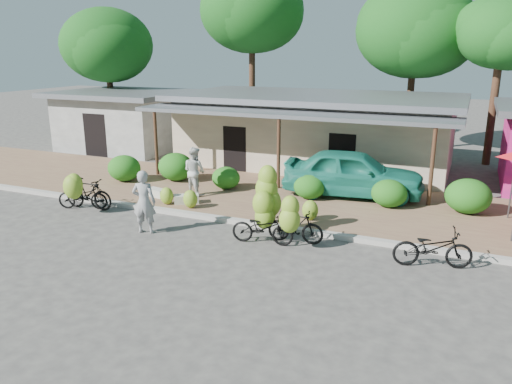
# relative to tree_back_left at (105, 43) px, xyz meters

# --- Properties ---
(ground) EXTENTS (100.00, 100.00, 0.00)m
(ground) POSITION_rel_tree_back_left_xyz_m (13.69, -13.11, -5.69)
(ground) COLOR #403D3B
(ground) RESTS_ON ground
(sidewalk) EXTENTS (60.00, 6.00, 0.12)m
(sidewalk) POSITION_rel_tree_back_left_xyz_m (13.69, -8.11, -5.63)
(sidewalk) COLOR #8C6E4B
(sidewalk) RESTS_ON ground
(curb) EXTENTS (60.00, 0.25, 0.15)m
(curb) POSITION_rel_tree_back_left_xyz_m (13.69, -11.11, -5.61)
(curb) COLOR #A8A399
(curb) RESTS_ON ground
(shop_main) EXTENTS (13.00, 8.50, 3.35)m
(shop_main) POSITION_rel_tree_back_left_xyz_m (13.69, -2.18, -3.97)
(shop_main) COLOR beige
(shop_main) RESTS_ON ground
(shop_grey) EXTENTS (7.00, 6.00, 3.15)m
(shop_grey) POSITION_rel_tree_back_left_xyz_m (2.69, -2.12, -4.07)
(shop_grey) COLOR #AFB0AA
(shop_grey) RESTS_ON ground
(tree_back_left) EXTENTS (5.45, 5.35, 7.73)m
(tree_back_left) POSITION_rel_tree_back_left_xyz_m (0.00, 0.00, 0.00)
(tree_back_left) COLOR #4D311F
(tree_back_left) RESTS_ON ground
(tree_far_center) EXTENTS (5.97, 5.91, 9.83)m
(tree_far_center) POSITION_rel_tree_back_left_xyz_m (8.00, 3.00, 1.88)
(tree_far_center) COLOR #4D311F
(tree_far_center) RESTS_ON ground
(tree_center_right) EXTENTS (6.14, 6.10, 8.73)m
(tree_center_right) POSITION_rel_tree_back_left_xyz_m (17.00, 3.50, 0.71)
(tree_center_right) COLOR #4D311F
(tree_center_right) RESTS_ON ground
(tree_near_right) EXTENTS (4.13, 3.93, 7.66)m
(tree_near_right) POSITION_rel_tree_back_left_xyz_m (21.00, 1.50, 0.42)
(tree_near_right) COLOR #4D311F
(tree_near_right) RESTS_ON ground
(hedge_0) EXTENTS (1.37, 1.23, 1.07)m
(hedge_0) POSITION_rel_tree_back_left_xyz_m (7.50, -8.51, -5.03)
(hedge_0) COLOR #195814
(hedge_0) RESTS_ON sidewalk
(hedge_1) EXTENTS (1.47, 1.32, 1.15)m
(hedge_1) POSITION_rel_tree_back_left_xyz_m (9.40, -7.58, -5.00)
(hedge_1) COLOR #195814
(hedge_1) RESTS_ON sidewalk
(hedge_2) EXTENTS (1.11, 1.00, 0.86)m
(hedge_2) POSITION_rel_tree_back_left_xyz_m (11.88, -7.92, -5.14)
(hedge_2) COLOR #195814
(hedge_2) RESTS_ON sidewalk
(hedge_3) EXTENTS (1.16, 1.05, 0.91)m
(hedge_3) POSITION_rel_tree_back_left_xyz_m (15.24, -7.91, -5.12)
(hedge_3) COLOR #195814
(hedge_3) RESTS_ON sidewalk
(hedge_4) EXTENTS (1.22, 1.10, 0.95)m
(hedge_4) POSITION_rel_tree_back_left_xyz_m (18.04, -7.77, -5.09)
(hedge_4) COLOR #195814
(hedge_4) RESTS_ON sidewalk
(hedge_5) EXTENTS (1.48, 1.33, 1.15)m
(hedge_5) POSITION_rel_tree_back_left_xyz_m (20.53, -7.42, -4.99)
(hedge_5) COLOR #195814
(hedge_5) RESTS_ON sidewalk
(bike_far_left) EXTENTS (1.84, 1.47, 1.38)m
(bike_far_left) POSITION_rel_tree_back_left_xyz_m (8.36, -12.00, -5.11)
(bike_far_left) COLOR black
(bike_far_left) RESTS_ON ground
(bike_left) EXTENTS (1.88, 1.22, 1.42)m
(bike_left) POSITION_rel_tree_back_left_xyz_m (8.52, -11.88, -5.05)
(bike_left) COLOR black
(bike_left) RESTS_ON ground
(bike_center) EXTENTS (1.85, 1.28, 2.17)m
(bike_center) POSITION_rel_tree_back_left_xyz_m (15.22, -12.08, -4.82)
(bike_center) COLOR black
(bike_center) RESTS_ON ground
(bike_right) EXTENTS (1.66, 1.19, 1.57)m
(bike_right) POSITION_rel_tree_back_left_xyz_m (16.11, -12.11, -5.02)
(bike_right) COLOR black
(bike_right) RESTS_ON ground
(bike_far_right) EXTENTS (2.07, 1.18, 1.03)m
(bike_far_right) POSITION_rel_tree_back_left_xyz_m (19.82, -12.10, -5.17)
(bike_far_right) COLOR black
(bike_far_right) RESTS_ON ground
(loose_banana_a) EXTENTS (0.49, 0.41, 0.61)m
(loose_banana_a) POSITION_rel_tree_back_left_xyz_m (10.89, -10.56, -5.27)
(loose_banana_a) COLOR #85AB2A
(loose_banana_a) RESTS_ON sidewalk
(loose_banana_b) EXTENTS (0.50, 0.43, 0.63)m
(loose_banana_b) POSITION_rel_tree_back_left_xyz_m (11.86, -10.60, -5.26)
(loose_banana_b) COLOR #85AB2A
(loose_banana_b) RESTS_ON sidewalk
(loose_banana_c) EXTENTS (0.52, 0.44, 0.65)m
(loose_banana_c) POSITION_rel_tree_back_left_xyz_m (15.99, -10.17, -5.25)
(loose_banana_c) COLOR #85AB2A
(loose_banana_c) RESTS_ON sidewalk
(sack_near) EXTENTS (0.93, 0.80, 0.30)m
(sack_near) POSITION_rel_tree_back_left_xyz_m (11.45, -10.18, -5.42)
(sack_near) COLOR silver
(sack_near) RESTS_ON sidewalk
(sack_far) EXTENTS (0.81, 0.53, 0.28)m
(sack_far) POSITION_rel_tree_back_left_xyz_m (9.99, -9.88, -5.43)
(sack_far) COLOR silver
(sack_far) RESTS_ON sidewalk
(vendor) EXTENTS (0.81, 0.64, 1.93)m
(vendor) POSITION_rel_tree_back_left_xyz_m (11.69, -12.94, -4.72)
(vendor) COLOR gray
(vendor) RESTS_ON ground
(bystander) EXTENTS (1.04, 0.91, 1.80)m
(bystander) POSITION_rel_tree_back_left_xyz_m (11.19, -9.12, -4.67)
(bystander) COLOR silver
(bystander) RESTS_ON sidewalk
(teal_van) EXTENTS (5.30, 2.71, 1.73)m
(teal_van) POSITION_rel_tree_back_left_xyz_m (16.58, -6.91, -4.71)
(teal_van) COLOR #1C7E68
(teal_van) RESTS_ON sidewalk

